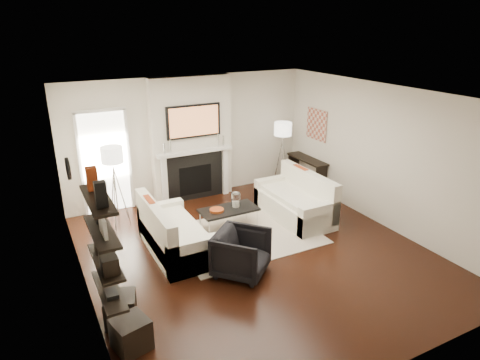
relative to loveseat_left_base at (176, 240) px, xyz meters
name	(u,v)px	position (x,y,z in m)	size (l,w,h in m)	color
room_envelope	(257,180)	(1.19, -0.70, 1.14)	(6.00, 6.00, 6.00)	black
chimney_breast	(192,139)	(1.19, 2.17, 1.14)	(1.80, 0.25, 2.70)	silver
fireplace_surround	(195,177)	(1.19, 2.04, 0.31)	(1.30, 0.02, 1.04)	black
firebox	(196,180)	(1.19, 2.03, 0.24)	(0.75, 0.02, 0.65)	black
mantel_pilaster_l	(164,181)	(0.47, 2.01, 0.34)	(0.12, 0.08, 1.10)	white
mantel_pilaster_r	(225,171)	(1.91, 2.01, 0.34)	(0.12, 0.08, 1.10)	white
mantel_shelf	(195,151)	(1.19, 1.99, 0.91)	(1.70, 0.18, 0.07)	white
tv_body	(194,121)	(1.19, 2.01, 1.57)	(1.20, 0.06, 0.70)	black
tv_screen	(194,121)	(1.19, 1.98, 1.57)	(1.10, 0.01, 0.62)	#BF723F
candlestick_l_tall	(170,146)	(0.64, 2.00, 1.09)	(0.04, 0.04, 0.30)	silver
candlestick_l_short	(164,148)	(0.51, 2.00, 1.06)	(0.04, 0.04, 0.24)	silver
candlestick_r_tall	(218,140)	(1.74, 2.00, 1.09)	(0.04, 0.04, 0.30)	silver
candlestick_r_short	(223,141)	(1.87, 2.00, 1.06)	(0.04, 0.04, 0.24)	silver
hallway_panel	(105,163)	(-0.66, 2.28, 0.84)	(0.90, 0.02, 2.10)	white
door_trim_l	(81,167)	(-1.14, 2.26, 0.84)	(0.06, 0.06, 2.16)	white
door_trim_r	(129,160)	(-0.18, 2.26, 0.84)	(0.06, 0.06, 2.16)	white
door_trim_top	(99,111)	(-0.66, 2.26, 1.92)	(1.02, 0.06, 0.06)	white
rug	(244,235)	(1.32, -0.04, -0.20)	(2.60, 2.00, 0.01)	#C3B3A0
loveseat_left_base	(176,240)	(0.00, 0.00, 0.00)	(0.85, 1.80, 0.42)	white
loveseat_left_back	(156,228)	(-0.33, 0.00, 0.32)	(0.18, 1.80, 0.80)	white
loveseat_left_arm_n	(193,257)	(0.00, -0.81, 0.09)	(0.85, 0.18, 0.60)	white
loveseat_left_arm_s	(161,218)	(0.00, 0.81, 0.09)	(0.85, 0.18, 0.60)	white
loveseat_left_cushion	(178,226)	(0.05, 0.00, 0.26)	(0.63, 1.44, 0.10)	white
pillow_left_orange	(150,210)	(-0.33, 0.30, 0.52)	(0.10, 0.42, 0.42)	#953412
pillow_left_charcoal	(161,225)	(-0.33, -0.30, 0.51)	(0.10, 0.40, 0.40)	black
loveseat_right_base	(294,208)	(2.58, 0.20, 0.00)	(0.85, 1.80, 0.42)	white
loveseat_right_back	(308,190)	(2.92, 0.20, 0.32)	(0.18, 1.80, 0.80)	white
loveseat_right_arm_n	(319,219)	(2.58, -0.61, 0.09)	(0.85, 0.18, 0.60)	white
loveseat_right_arm_s	(273,190)	(2.58, 1.01, 0.09)	(0.85, 0.18, 0.60)	white
loveseat_right_cushion	(292,196)	(2.53, 0.20, 0.26)	(0.63, 1.44, 0.10)	white
pillow_right_orange	(300,177)	(2.92, 0.50, 0.52)	(0.10, 0.42, 0.42)	#953412
pillow_right_charcoal	(318,186)	(2.92, -0.10, 0.51)	(0.10, 0.40, 0.40)	black
coffee_table	(229,210)	(1.19, 0.35, 0.19)	(1.10, 0.55, 0.04)	black
coffee_leg_nw	(210,230)	(0.69, 0.13, -0.02)	(0.02, 0.02, 0.38)	silver
coffee_leg_ne	(257,219)	(1.69, 0.13, -0.02)	(0.02, 0.02, 0.38)	silver
coffee_leg_sw	(200,221)	(0.69, 0.57, -0.02)	(0.02, 0.02, 0.38)	silver
coffee_leg_se	(246,210)	(1.69, 0.57, -0.02)	(0.02, 0.02, 0.38)	silver
hurricane_glass	(236,201)	(1.34, 0.35, 0.35)	(0.17, 0.17, 0.30)	white
hurricane_candle	(236,204)	(1.34, 0.35, 0.29)	(0.09, 0.09, 0.13)	white
copper_bowl	(217,210)	(0.94, 0.35, 0.24)	(0.27, 0.27, 0.04)	#CA5421
armchair	(242,251)	(0.68, -1.14, 0.19)	(0.77, 0.72, 0.79)	black
lamp_left_post	(116,197)	(-0.66, 1.46, 0.39)	(0.02, 0.02, 1.20)	silver
lamp_left_shade	(112,155)	(-0.66, 1.46, 1.24)	(0.40, 0.40, 0.30)	white
lamp_left_leg_a	(122,196)	(-0.55, 1.46, 0.39)	(0.02, 0.02, 1.25)	silver
lamp_left_leg_b	(112,196)	(-0.71, 1.55, 0.39)	(0.02, 0.02, 1.25)	silver
lamp_left_leg_c	(115,200)	(-0.71, 1.36, 0.39)	(0.02, 0.02, 1.25)	silver
lamp_right_post	(282,164)	(3.24, 1.70, 0.39)	(0.02, 0.02, 1.20)	silver
lamp_right_shade	(283,129)	(3.24, 1.70, 1.24)	(0.40, 0.40, 0.30)	white
lamp_right_leg_a	(286,164)	(3.35, 1.70, 0.39)	(0.02, 0.02, 1.25)	silver
lamp_right_leg_b	(278,163)	(3.19, 1.79, 0.39)	(0.02, 0.02, 1.25)	silver
lamp_right_leg_c	(282,166)	(3.19, 1.60, 0.39)	(0.02, 0.02, 1.25)	silver
console_top	(307,159)	(3.76, 1.41, 0.52)	(0.35, 1.20, 0.04)	black
console_leg_n	(321,182)	(3.76, 0.86, 0.14)	(0.30, 0.04, 0.71)	black
console_leg_s	(293,168)	(3.76, 1.96, 0.14)	(0.30, 0.04, 0.71)	black
wall_art	(317,125)	(3.92, 1.35, 1.34)	(0.03, 0.70, 0.70)	#AE7057
shelf_bottom	(109,291)	(-1.43, -1.70, 0.49)	(0.25, 1.00, 0.04)	black
shelf_lower	(106,262)	(-1.43, -1.70, 0.89)	(0.25, 1.00, 0.04)	black
shelf_upper	(102,231)	(-1.43, -1.70, 1.29)	(0.25, 1.00, 0.04)	black
shelf_top	(98,199)	(-1.43, -1.70, 1.69)	(0.25, 1.00, 0.04)	black
decor_magfile_a	(101,194)	(-1.43, -1.97, 1.85)	(0.12, 0.10, 0.28)	black
decor_magfile_b	(92,179)	(-1.43, -1.44, 1.85)	(0.12, 0.10, 0.28)	#953412
decor_frame_a	(103,226)	(-1.43, -1.84, 1.42)	(0.04, 0.30, 0.22)	white
decor_frame_b	(96,214)	(-1.43, -1.42, 1.40)	(0.04, 0.22, 0.18)	black
decor_wine_rack	(109,264)	(-1.43, -1.97, 1.01)	(0.18, 0.25, 0.20)	black
decor_box_small	(101,248)	(-1.43, -1.49, 0.97)	(0.15, 0.12, 0.12)	black
decor_books	(111,294)	(-1.43, -1.84, 0.53)	(0.14, 0.20, 0.05)	black
decor_box_tall	(103,269)	(-1.43, -1.37, 0.60)	(0.10, 0.10, 0.18)	white
clock_rim	(68,169)	(-1.54, 0.20, 1.49)	(0.34, 0.34, 0.04)	black
clock_face	(70,168)	(-1.51, 0.20, 1.49)	(0.29, 0.29, 0.01)	white
ottoman_near	(121,309)	(-1.28, -1.43, -0.01)	(0.40, 0.40, 0.40)	black
ottoman_far	(131,334)	(-1.28, -1.98, -0.01)	(0.40, 0.40, 0.40)	black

